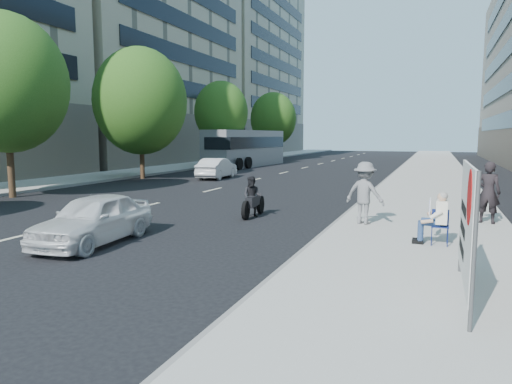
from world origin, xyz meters
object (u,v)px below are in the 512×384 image
at_px(pedestrian_woman, 488,192).
at_px(jogger, 365,193).
at_px(white_sedan_mid, 217,168).
at_px(motorcycle, 253,199).
at_px(bus, 246,149).
at_px(white_sedan_near, 94,219).
at_px(seated_protester, 436,215).
at_px(protest_banner, 466,222).

bearing_deg(pedestrian_woman, jogger, 40.10).
distance_m(jogger, pedestrian_woman, 3.78).
xyz_separation_m(jogger, white_sedan_mid, (-11.49, 13.16, -0.42)).
distance_m(motorcycle, bus, 26.53).
distance_m(white_sedan_near, bus, 30.67).
bearing_deg(white_sedan_mid, jogger, 126.08).
bearing_deg(bus, pedestrian_woman, -49.02).
xyz_separation_m(seated_protester, white_sedan_mid, (-13.49, 15.18, -0.20)).
bearing_deg(white_sedan_near, protest_banner, -12.51).
distance_m(pedestrian_woman, white_sedan_mid, 19.00).
height_order(white_sedan_near, white_sedan_mid, white_sedan_mid).
relative_size(jogger, motorcycle, 0.92).
distance_m(pedestrian_woman, protest_banner, 7.35).
height_order(seated_protester, motorcycle, seated_protester).
bearing_deg(bus, white_sedan_near, -70.89).
distance_m(jogger, motorcycle, 4.00).
height_order(seated_protester, bus, bus).
relative_size(pedestrian_woman, motorcycle, 0.93).
distance_m(pedestrian_woman, bus, 29.56).
height_order(jogger, bus, bus).
distance_m(jogger, bus, 28.87).
bearing_deg(seated_protester, protest_banner, -83.17).
distance_m(jogger, white_sedan_mid, 17.48).
xyz_separation_m(motorcycle, bus, (-10.43, 24.37, 1.00)).
relative_size(seated_protester, white_sedan_near, 0.34).
height_order(protest_banner, white_sedan_mid, protest_banner).
bearing_deg(motorcycle, white_sedan_near, -120.60).
bearing_deg(jogger, white_sedan_mid, -31.91).
relative_size(pedestrian_woman, protest_banner, 0.62).
bearing_deg(seated_protester, white_sedan_near, -163.18).
relative_size(pedestrian_woman, white_sedan_mid, 0.46).
height_order(pedestrian_woman, white_sedan_near, pedestrian_woman).
bearing_deg(seated_protester, white_sedan_mid, 131.63).
bearing_deg(white_sedan_near, bus, 100.96).
height_order(jogger, pedestrian_woman, pedestrian_woman).
bearing_deg(protest_banner, pedestrian_woman, 82.01).
bearing_deg(seated_protester, jogger, 134.77).
distance_m(seated_protester, white_sedan_near, 8.68).
distance_m(white_sedan_near, white_sedan_mid, 18.44).
distance_m(protest_banner, bus, 35.12).
relative_size(seated_protester, pedestrian_woman, 0.69).
height_order(white_sedan_near, motorcycle, motorcycle).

